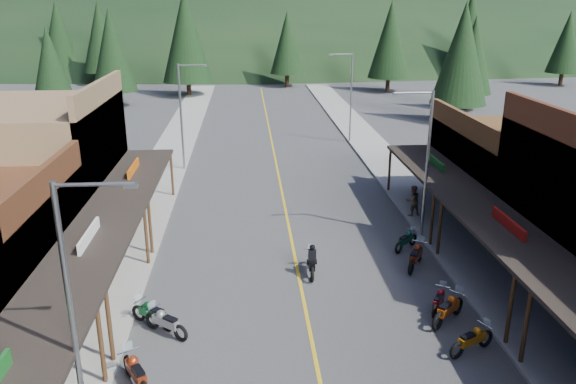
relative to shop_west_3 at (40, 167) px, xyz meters
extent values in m
plane|color=#38383A|center=(13.78, -11.30, -3.52)|extent=(220.00, 220.00, 0.00)
cube|color=gold|center=(13.78, 8.70, -3.51)|extent=(0.15, 90.00, 0.01)
cube|color=gray|center=(5.08, 8.70, -3.44)|extent=(3.40, 94.00, 0.15)
cube|color=gray|center=(22.48, 8.70, -3.44)|extent=(3.40, 94.00, 0.15)
cylinder|color=#472D19|center=(6.58, -14.70, -2.02)|extent=(0.16, 0.16, 3.00)
cube|color=#3F2111|center=(3.63, -9.60, -0.42)|extent=(0.30, 9.00, 6.20)
cube|color=black|center=(5.08, -9.60, -0.52)|extent=(3.20, 9.00, 0.18)
cylinder|color=#472D19|center=(6.58, -13.50, -2.02)|extent=(0.16, 0.16, 3.00)
cylinder|color=#472D19|center=(6.58, -5.70, -2.02)|extent=(0.16, 0.16, 3.00)
cube|color=silver|center=(5.08, -9.60, -0.32)|extent=(0.12, 3.00, 0.70)
cube|color=brown|center=(-0.22, 0.00, -0.02)|extent=(8.00, 10.20, 7.00)
cube|color=brown|center=(3.63, 0.00, 0.58)|extent=(0.30, 10.20, 8.20)
cube|color=black|center=(5.08, 0.00, -0.52)|extent=(3.20, 10.20, 0.18)
cylinder|color=#472D19|center=(6.58, -4.50, -2.02)|extent=(0.16, 0.16, 3.00)
cylinder|color=#472D19|center=(6.58, 4.50, -2.02)|extent=(0.16, 0.16, 3.00)
cube|color=#CC590C|center=(5.08, 0.00, -0.32)|extent=(0.12, 3.00, 0.70)
cylinder|color=#472D19|center=(20.98, -14.70, -2.02)|extent=(0.16, 0.16, 3.00)
cube|color=#562B19|center=(23.93, -9.60, 0.58)|extent=(0.30, 9.00, 8.20)
cube|color=black|center=(22.48, -9.60, -0.52)|extent=(3.20, 9.00, 0.18)
cylinder|color=#472D19|center=(20.98, -13.50, -2.02)|extent=(0.16, 0.16, 3.00)
cylinder|color=#472D19|center=(20.98, -5.70, -2.02)|extent=(0.16, 0.16, 3.00)
cube|color=#B2140F|center=(22.48, -9.60, -0.32)|extent=(0.12, 3.00, 0.70)
cube|color=#4C2D16|center=(27.78, 0.00, -1.02)|extent=(8.00, 10.20, 5.00)
cube|color=#4C2D16|center=(23.93, 0.00, -0.42)|extent=(0.30, 10.20, 6.20)
cube|color=black|center=(22.48, 0.00, -0.52)|extent=(3.20, 10.20, 0.18)
cylinder|color=#472D19|center=(20.98, -4.50, -2.02)|extent=(0.16, 0.16, 3.00)
cylinder|color=#472D19|center=(20.98, 4.50, -2.02)|extent=(0.16, 0.16, 3.00)
cube|color=#14591E|center=(22.48, 0.00, -0.32)|extent=(0.12, 3.00, 0.70)
cylinder|color=gray|center=(6.68, -17.30, 0.48)|extent=(0.16, 0.16, 8.00)
cylinder|color=gray|center=(7.68, -17.30, 4.38)|extent=(2.00, 0.10, 0.10)
cube|color=gray|center=(8.58, -17.30, 4.33)|extent=(0.35, 0.18, 0.12)
cylinder|color=gray|center=(6.68, 10.70, 0.48)|extent=(0.16, 0.16, 8.00)
cylinder|color=gray|center=(7.68, 10.70, 4.38)|extent=(2.00, 0.10, 0.10)
cube|color=gray|center=(8.58, 10.70, 4.33)|extent=(0.35, 0.18, 0.12)
cylinder|color=gray|center=(20.88, -3.30, 0.48)|extent=(0.16, 0.16, 8.00)
cylinder|color=gray|center=(19.88, -3.30, 4.38)|extent=(2.00, 0.10, 0.10)
cube|color=gray|center=(18.98, -3.30, 4.33)|extent=(0.35, 0.18, 0.12)
cylinder|color=gray|center=(20.88, 18.70, 0.48)|extent=(0.16, 0.16, 8.00)
cylinder|color=gray|center=(19.88, 18.70, 4.38)|extent=(2.00, 0.10, 0.10)
cube|color=gray|center=(18.98, 18.70, 4.33)|extent=(0.35, 0.18, 0.12)
ellipsoid|color=black|center=(13.78, 123.70, -3.52)|extent=(310.00, 140.00, 60.00)
cylinder|color=black|center=(-10.22, 58.70, -2.52)|extent=(0.60, 0.60, 2.00)
cone|color=black|center=(-10.22, 58.70, 3.73)|extent=(5.88, 5.88, 10.50)
cylinder|color=black|center=(3.78, 46.70, -2.52)|extent=(0.60, 0.60, 2.00)
cone|color=black|center=(3.78, 46.70, 4.48)|extent=(6.72, 6.72, 12.00)
cylinder|color=black|center=(17.78, 54.70, -2.52)|extent=(0.60, 0.60, 2.00)
cone|color=black|center=(17.78, 54.70, 2.98)|extent=(5.04, 5.04, 9.00)
cylinder|color=black|center=(31.78, 48.70, -2.52)|extent=(0.60, 0.60, 2.00)
cone|color=black|center=(31.78, 48.70, 3.73)|extent=(5.88, 5.88, 10.50)
cylinder|color=black|center=(47.78, 60.70, -2.52)|extent=(0.60, 0.60, 2.00)
cone|color=black|center=(47.78, 60.70, 4.48)|extent=(6.72, 6.72, 12.00)
cylinder|color=black|center=(59.78, 52.70, -2.52)|extent=(0.60, 0.60, 2.00)
cone|color=black|center=(59.78, 52.70, 2.98)|extent=(5.04, 5.04, 9.00)
cylinder|color=black|center=(-18.22, 64.70, -2.52)|extent=(0.60, 0.60, 2.00)
cone|color=black|center=(-18.22, 64.70, 3.73)|extent=(5.88, 5.88, 10.50)
cylinder|color=black|center=(-8.22, 28.70, -2.52)|extent=(0.60, 0.60, 2.00)
cone|color=black|center=(-8.22, 28.70, 2.48)|extent=(4.48, 4.48, 8.00)
cylinder|color=black|center=(37.78, 33.70, -2.52)|extent=(0.60, 0.60, 2.00)
cone|color=black|center=(37.78, 33.70, 2.88)|extent=(4.93, 4.93, 8.80)
cylinder|color=black|center=(-4.22, 38.70, -2.52)|extent=(0.60, 0.60, 2.00)
cone|color=black|center=(-4.22, 38.70, 3.28)|extent=(5.38, 5.38, 9.60)
cylinder|color=black|center=(33.78, 26.70, -2.52)|extent=(0.60, 0.60, 2.00)
cone|color=black|center=(33.78, 26.70, 3.68)|extent=(5.82, 5.82, 10.40)
imported|color=brown|center=(21.20, -0.31, -2.44)|extent=(1.01, 0.74, 1.85)
camera|label=1|loc=(11.51, -30.90, 8.68)|focal=35.00mm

